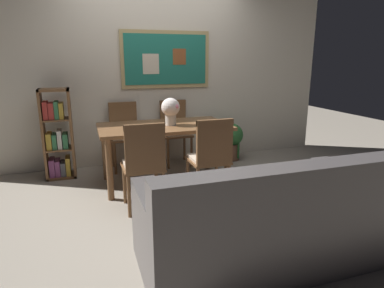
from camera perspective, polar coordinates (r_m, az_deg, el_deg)
ground_plane at (r=3.81m, az=-0.91°, el=-8.47°), size 12.00×12.00×0.00m
wall_back_with_painting at (r=4.86m, az=-6.01°, el=12.26°), size 5.20×0.14×2.60m
dining_table at (r=3.97m, az=-4.81°, el=1.94°), size 1.53×0.83×0.72m
dining_chair_far_right at (r=4.77m, az=-2.97°, el=2.98°), size 0.40×0.41×0.91m
dining_chair_near_right at (r=3.43m, az=3.27°, el=-1.62°), size 0.40×0.41×0.91m
dining_chair_near_left at (r=3.24m, az=-8.31°, el=-2.71°), size 0.40×0.41×0.91m
dining_chair_far_left at (r=4.64m, az=-11.58°, el=2.38°), size 0.40×0.41×0.91m
leather_couch at (r=2.54m, az=12.55°, el=-13.42°), size 1.80×0.84×0.84m
bookshelf at (r=4.49m, az=-22.19°, el=1.07°), size 0.36×0.28×1.14m
potted_ivy at (r=5.00m, az=6.84°, el=0.75°), size 0.34×0.34×0.55m
flower_vase at (r=3.91m, az=-3.70°, el=6.02°), size 0.23×0.22×0.32m
tv_remote at (r=3.92m, az=3.23°, el=3.38°), size 0.11×0.16×0.02m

